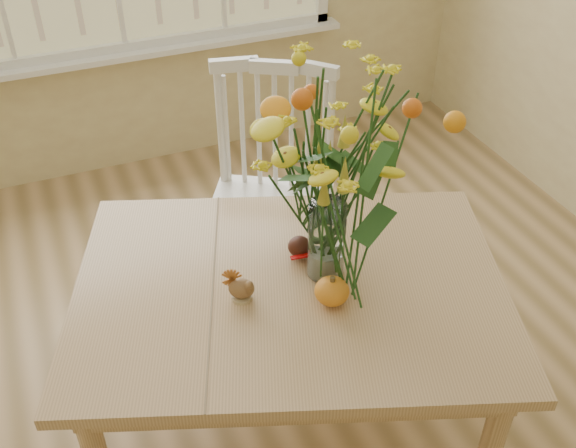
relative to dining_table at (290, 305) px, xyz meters
name	(u,v)px	position (x,y,z in m)	size (l,w,h in m)	color
dining_table	(290,305)	(0.00, 0.00, 0.00)	(1.58, 1.35, 0.71)	tan
windsor_chair	(272,185)	(0.21, 0.71, -0.04)	(0.66, 0.65, 1.06)	white
flower_vase	(330,168)	(0.12, 0.01, 0.48)	(0.54, 0.54, 0.65)	white
pumpkin	(332,292)	(0.08, -0.12, 0.13)	(0.11, 0.11, 0.08)	orange
turkey_figurine	(241,288)	(-0.16, 0.00, 0.13)	(0.10, 0.09, 0.10)	#CCB78C
dark_gourd	(299,247)	(0.08, 0.12, 0.13)	(0.13, 0.13, 0.07)	#38160F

